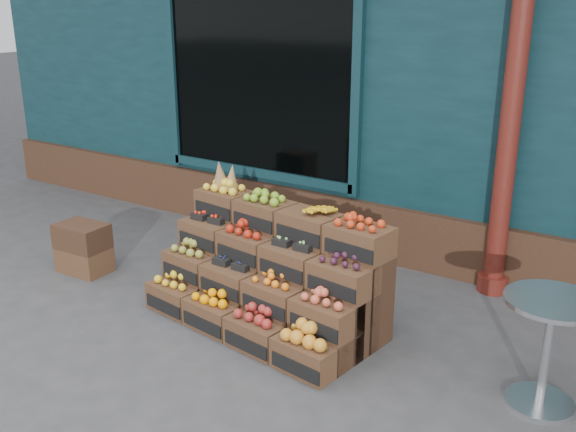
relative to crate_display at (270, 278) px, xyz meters
The scene contains 6 objects.
ground 0.60m from the crate_display, 64.94° to the right, with size 60.00×60.00×0.00m, color #38383A.
shop_facade 5.11m from the crate_display, 87.57° to the left, with size 12.00×6.24×4.80m.
crate_display is the anchor object (origin of this frame).
spare_crates 2.15m from the crate_display, behind, with size 0.52×0.37×0.50m.
bistro_table 2.22m from the crate_display, ahead, with size 0.62×0.62×0.78m.
shopkeeper 2.89m from the crate_display, 127.16° to the left, with size 0.81×0.53×2.21m, color #185627.
Camera 1 is at (2.69, -3.57, 2.57)m, focal length 40.00 mm.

